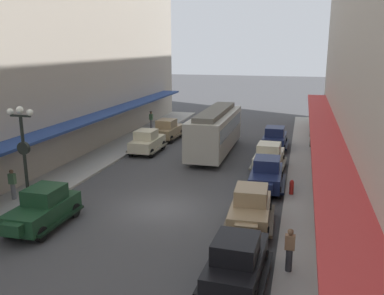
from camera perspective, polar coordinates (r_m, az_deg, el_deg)
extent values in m
plane|color=#424244|center=(21.41, -4.20, -8.41)|extent=(200.00, 200.00, 0.00)
cube|color=#A8A59E|center=(24.75, -20.94, -6.02)|extent=(3.00, 60.00, 0.15)
cube|color=#A8A59E|center=(20.36, 16.51, -9.96)|extent=(3.00, 60.00, 0.15)
cube|color=navy|center=(24.32, -22.68, 0.66)|extent=(1.80, 54.00, 0.16)
cube|color=#BF3333|center=(19.43, 18.86, -2.12)|extent=(1.80, 54.00, 0.16)
cube|color=#193D23|center=(20.25, -19.92, -8.32)|extent=(1.70, 3.90, 0.80)
cube|color=#193D23|center=(20.18, -19.69, -6.10)|extent=(1.44, 1.70, 0.70)
cube|color=#8C9EA8|center=(20.18, -19.69, -6.10)|extent=(1.37, 1.67, 0.42)
cube|color=#193D23|center=(18.68, -23.67, -10.40)|extent=(0.94, 0.36, 0.52)
cube|color=black|center=(19.87, -17.55, -9.56)|extent=(0.24, 3.51, 0.12)
cube|color=black|center=(20.91, -22.01, -8.76)|extent=(0.24, 3.51, 0.12)
cylinder|color=black|center=(18.95, -20.14, -11.21)|extent=(0.22, 0.68, 0.68)
cylinder|color=black|center=(19.88, -24.02, -10.39)|extent=(0.22, 0.68, 0.68)
cylinder|color=black|center=(21.03, -15.88, -8.35)|extent=(0.22, 0.68, 0.68)
cylinder|color=black|center=(21.87, -19.55, -7.77)|extent=(0.22, 0.68, 0.68)
cube|color=#997F5B|center=(19.21, 8.05, -8.81)|extent=(1.87, 3.97, 0.80)
cube|color=#997F5B|center=(19.17, 8.19, -6.45)|extent=(1.51, 1.76, 0.70)
cube|color=#8C9EA8|center=(19.17, 8.19, -6.45)|extent=(1.44, 1.72, 0.42)
cube|color=#997F5B|center=(17.25, 7.48, -11.33)|extent=(0.95, 0.40, 0.52)
cube|color=#4C3F2D|center=(19.30, 10.87, -9.85)|extent=(0.39, 3.52, 0.12)
cube|color=#4C3F2D|center=(19.42, 5.19, -9.49)|extent=(0.39, 3.52, 0.12)
cylinder|color=black|center=(18.10, 10.26, -11.76)|extent=(0.25, 0.69, 0.68)
cylinder|color=black|center=(18.20, 5.07, -11.43)|extent=(0.25, 0.69, 0.68)
cylinder|color=black|center=(20.60, 10.59, -8.52)|extent=(0.25, 0.69, 0.68)
cylinder|color=black|center=(20.69, 6.07, -8.25)|extent=(0.25, 0.69, 0.68)
cube|color=#19234C|center=(33.97, 11.37, 1.05)|extent=(1.76, 3.92, 0.80)
cube|color=#19234C|center=(33.57, 11.39, 2.21)|extent=(1.47, 1.72, 0.70)
cube|color=#8C9EA8|center=(33.57, 11.39, 2.21)|extent=(1.39, 1.69, 0.42)
cube|color=#19234C|center=(36.03, 11.65, 1.85)|extent=(0.94, 0.37, 0.52)
cube|color=black|center=(34.12, 9.75, 0.63)|extent=(0.29, 3.51, 0.12)
cube|color=black|center=(33.98, 12.94, 0.42)|extent=(0.29, 3.51, 0.12)
cylinder|color=black|center=(35.45, 10.22, 0.97)|extent=(0.23, 0.68, 0.68)
cylinder|color=black|center=(35.34, 12.82, 0.80)|extent=(0.23, 0.68, 0.68)
cylinder|color=black|center=(32.80, 9.73, -0.05)|extent=(0.23, 0.68, 0.68)
cylinder|color=black|center=(32.68, 12.54, -0.23)|extent=(0.23, 0.68, 0.68)
cube|color=#997F5B|center=(36.70, -3.40, 2.25)|extent=(1.84, 3.96, 0.80)
cube|color=#997F5B|center=(36.32, -3.55, 3.33)|extent=(1.50, 1.75, 0.70)
cube|color=#8C9EA8|center=(36.32, -3.55, 3.33)|extent=(1.43, 1.71, 0.42)
cube|color=#997F5B|center=(38.65, -2.30, 2.93)|extent=(0.95, 0.39, 0.52)
cube|color=#4C3F2D|center=(37.10, -4.77, 1.84)|extent=(0.37, 3.52, 0.12)
cube|color=#4C3F2D|center=(36.45, -1.99, 1.67)|extent=(0.37, 3.52, 0.12)
cylinder|color=black|center=(38.31, -3.82, 2.12)|extent=(0.24, 0.69, 0.68)
cylinder|color=black|center=(37.77, -1.52, 1.98)|extent=(0.24, 0.69, 0.68)
cylinder|color=black|center=(35.83, -5.36, 1.27)|extent=(0.24, 0.69, 0.68)
cylinder|color=black|center=(35.25, -2.93, 1.11)|extent=(0.24, 0.69, 0.68)
cube|color=#19234C|center=(24.22, 10.22, -4.06)|extent=(1.78, 3.93, 0.80)
cube|color=#19234C|center=(24.25, 10.34, -2.20)|extent=(1.47, 1.73, 0.70)
cube|color=#8C9EA8|center=(24.25, 10.34, -2.20)|extent=(1.40, 1.69, 0.42)
cube|color=#19234C|center=(22.19, 9.85, -5.59)|extent=(0.94, 0.38, 0.52)
cube|color=black|center=(24.29, 12.43, -4.91)|extent=(0.31, 3.51, 0.12)
cube|color=black|center=(24.39, 7.96, -4.64)|extent=(0.31, 3.51, 0.12)
cylinder|color=black|center=(23.03, 11.96, -6.15)|extent=(0.23, 0.68, 0.68)
cylinder|color=black|center=(23.12, 7.94, -5.90)|extent=(0.23, 0.68, 0.68)
cylinder|color=black|center=(25.62, 12.19, -4.11)|extent=(0.23, 0.68, 0.68)
cylinder|color=black|center=(25.70, 8.59, -3.89)|extent=(0.23, 0.68, 0.68)
cube|color=beige|center=(32.25, -6.18, 0.57)|extent=(1.71, 3.90, 0.80)
cube|color=beige|center=(31.86, -6.38, 1.78)|extent=(1.44, 1.70, 0.70)
cube|color=#8C9EA8|center=(31.86, -6.38, 1.78)|extent=(1.37, 1.67, 0.42)
cube|color=beige|center=(34.18, -4.90, 1.44)|extent=(0.94, 0.36, 0.52)
cube|color=#6D6856|center=(32.67, -7.72, 0.12)|extent=(0.25, 3.51, 0.12)
cube|color=#6D6856|center=(32.00, -4.58, -0.09)|extent=(0.25, 3.51, 0.12)
cylinder|color=black|center=(33.86, -6.61, 0.50)|extent=(0.22, 0.68, 0.68)
cylinder|color=black|center=(33.31, -4.02, 0.34)|extent=(0.22, 0.68, 0.68)
cylinder|color=black|center=(31.42, -8.43, -0.61)|extent=(0.22, 0.68, 0.68)
cylinder|color=black|center=(30.82, -5.67, -0.81)|extent=(0.22, 0.68, 0.68)
cube|color=beige|center=(28.20, 10.59, -1.52)|extent=(1.84, 3.96, 0.80)
cube|color=beige|center=(27.78, 10.60, -0.16)|extent=(1.50, 1.75, 0.70)
cube|color=#8C9EA8|center=(27.78, 10.60, -0.16)|extent=(1.43, 1.71, 0.42)
cube|color=beige|center=(30.24, 11.07, -0.41)|extent=(0.95, 0.39, 0.52)
cube|color=#6D6856|center=(28.40, 8.66, -2.00)|extent=(0.37, 3.52, 0.12)
cube|color=#6D6856|center=(28.21, 12.48, -2.29)|extent=(0.37, 3.52, 0.12)
cylinder|color=black|center=(29.71, 9.32, -1.48)|extent=(0.24, 0.69, 0.68)
cylinder|color=black|center=(29.55, 12.42, -1.71)|extent=(0.24, 0.69, 0.68)
cylinder|color=black|center=(27.11, 8.52, -2.94)|extent=(0.24, 0.69, 0.68)
cylinder|color=black|center=(26.93, 11.92, -3.20)|extent=(0.24, 0.69, 0.68)
cube|color=black|center=(14.92, 6.21, -15.76)|extent=(1.85, 3.96, 0.80)
cube|color=black|center=(14.35, 6.09, -13.64)|extent=(1.50, 1.75, 0.70)
cube|color=#8C9EA8|center=(14.35, 6.09, -13.64)|extent=(1.43, 1.72, 0.42)
cube|color=black|center=(16.76, 7.65, -12.12)|extent=(0.95, 0.40, 0.52)
cube|color=black|center=(15.26, 2.53, -16.36)|extent=(0.37, 3.52, 0.12)
cube|color=black|center=(14.97, 9.91, -17.23)|extent=(0.37, 3.52, 0.12)
cylinder|color=black|center=(16.43, 4.26, -14.36)|extent=(0.25, 0.69, 0.68)
cylinder|color=black|center=(16.20, 10.04, -14.98)|extent=(0.25, 0.69, 0.68)
cylinder|color=black|center=(14.14, 1.63, -19.40)|extent=(0.25, 0.69, 0.68)
cube|color=#ADA899|center=(31.64, 3.23, 2.24)|extent=(2.50, 9.60, 2.70)
cube|color=#5F5C54|center=(31.37, 3.27, 4.98)|extent=(1.50, 8.64, 0.36)
cube|color=#8C9EA8|center=(31.55, 3.24, 3.09)|extent=(2.53, 8.83, 0.95)
cube|color=black|center=(29.27, 2.03, -1.82)|extent=(2.00, 1.20, 0.40)
cube|color=black|center=(34.73, 4.17, 0.66)|extent=(2.00, 1.20, 0.40)
cube|color=black|center=(22.55, -21.60, -7.13)|extent=(0.44, 0.44, 0.50)
cylinder|color=black|center=(21.86, -22.15, -1.36)|extent=(0.16, 0.16, 4.20)
cube|color=black|center=(21.44, -22.65, 4.07)|extent=(1.10, 0.10, 0.10)
sphere|color=white|center=(21.75, -23.85, 4.56)|extent=(0.32, 0.32, 0.32)
sphere|color=white|center=(21.08, -21.50, 4.52)|extent=(0.32, 0.32, 0.32)
sphere|color=white|center=(21.40, -22.72, 4.81)|extent=(0.36, 0.36, 0.36)
cylinder|color=black|center=(21.74, -22.26, -0.08)|extent=(0.64, 0.18, 0.64)
cylinder|color=silver|center=(21.82, -22.11, -0.02)|extent=(0.56, 0.02, 0.56)
cylinder|color=#B21E19|center=(23.44, 13.60, -5.47)|extent=(0.24, 0.24, 0.70)
sphere|color=#B21E19|center=(23.33, 13.65, -4.61)|extent=(0.20, 0.20, 0.20)
cylinder|color=slate|center=(24.03, -23.47, -5.59)|extent=(0.24, 0.24, 0.85)
cube|color=#4C724C|center=(23.82, -23.63, -3.99)|extent=(0.36, 0.22, 0.56)
sphere|color=brown|center=(23.70, -23.72, -3.06)|extent=(0.22, 0.22, 0.22)
cylinder|color=#4C4238|center=(21.98, 19.15, -6.97)|extent=(0.24, 0.24, 0.85)
cube|color=#26262D|center=(21.75, 19.29, -5.23)|extent=(0.36, 0.22, 0.56)
sphere|color=beige|center=(21.62, 19.38, -4.23)|extent=(0.22, 0.22, 0.22)
cylinder|color=black|center=(21.59, 19.40, -3.92)|extent=(0.28, 0.28, 0.04)
cylinder|color=#4C4238|center=(34.71, 16.18, 0.76)|extent=(0.24, 0.24, 0.85)
cube|color=#8C6647|center=(34.56, 16.26, 1.90)|extent=(0.36, 0.22, 0.56)
sphere|color=beige|center=(34.48, 16.30, 2.55)|extent=(0.22, 0.22, 0.22)
cylinder|color=black|center=(34.46, 16.31, 2.75)|extent=(0.28, 0.28, 0.04)
cylinder|color=slate|center=(41.32, -5.66, 3.28)|extent=(0.24, 0.24, 0.85)
cube|color=#4C724C|center=(41.19, -5.68, 4.24)|extent=(0.36, 0.22, 0.56)
sphere|color=brown|center=(41.13, -5.70, 4.79)|extent=(0.22, 0.22, 0.22)
cylinder|color=black|center=(41.11, -5.70, 4.95)|extent=(0.28, 0.28, 0.04)
cylinder|color=#2D2D33|center=(15.83, 13.25, -14.90)|extent=(0.24, 0.24, 0.85)
cube|color=#8C6647|center=(15.51, 13.40, -12.61)|extent=(0.36, 0.22, 0.56)
sphere|color=brown|center=(15.34, 13.49, -11.27)|extent=(0.22, 0.22, 0.22)
cylinder|color=#4C4238|center=(26.14, 17.28, -3.53)|extent=(0.24, 0.24, 0.85)
cube|color=white|center=(25.95, 17.39, -2.04)|extent=(0.36, 0.22, 0.56)
sphere|color=brown|center=(25.84, 17.45, -1.19)|extent=(0.22, 0.22, 0.22)
cylinder|color=black|center=(25.81, 17.47, -0.93)|extent=(0.28, 0.28, 0.04)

